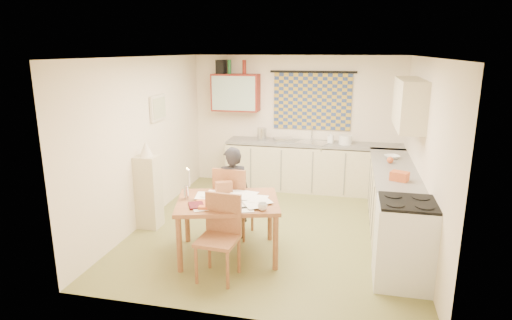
% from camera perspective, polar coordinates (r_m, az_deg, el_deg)
% --- Properties ---
extents(floor, '(4.00, 4.50, 0.02)m').
position_cam_1_polar(floor, '(6.50, 2.46, -9.14)').
color(floor, olive).
rests_on(floor, ground).
extents(ceiling, '(4.00, 4.50, 0.02)m').
position_cam_1_polar(ceiling, '(5.96, 2.73, 13.65)').
color(ceiling, white).
rests_on(ceiling, floor).
extents(wall_back, '(4.00, 0.02, 2.50)m').
position_cam_1_polar(wall_back, '(8.30, 5.36, 5.11)').
color(wall_back, '#F1E0C4').
rests_on(wall_back, floor).
extents(wall_front, '(4.00, 0.02, 2.50)m').
position_cam_1_polar(wall_front, '(3.99, -3.21, -5.26)').
color(wall_front, '#F1E0C4').
rests_on(wall_front, floor).
extents(wall_left, '(0.02, 4.50, 2.50)m').
position_cam_1_polar(wall_left, '(6.75, -14.47, 2.53)').
color(wall_left, '#F1E0C4').
rests_on(wall_left, floor).
extents(wall_right, '(0.02, 4.50, 2.50)m').
position_cam_1_polar(wall_right, '(6.10, 21.52, 0.71)').
color(wall_right, '#F1E0C4').
rests_on(wall_right, floor).
extents(window_blind, '(1.45, 0.03, 1.05)m').
position_cam_1_polar(window_blind, '(8.18, 7.50, 7.74)').
color(window_blind, navy).
rests_on(window_blind, wall_back).
extents(curtain_rod, '(1.60, 0.04, 0.04)m').
position_cam_1_polar(curtain_rod, '(8.11, 7.61, 11.58)').
color(curtain_rod, black).
rests_on(curtain_rod, wall_back).
extents(wall_cabinet, '(0.90, 0.34, 0.70)m').
position_cam_1_polar(wall_cabinet, '(8.28, -2.72, 8.97)').
color(wall_cabinet, maroon).
rests_on(wall_cabinet, wall_back).
extents(wall_cabinet_glass, '(0.84, 0.02, 0.64)m').
position_cam_1_polar(wall_cabinet_glass, '(8.12, -3.04, 8.86)').
color(wall_cabinet_glass, '#99B2A5').
rests_on(wall_cabinet_glass, wall_back).
extents(upper_cabinet_right, '(0.34, 1.30, 0.70)m').
position_cam_1_polar(upper_cabinet_right, '(6.51, 19.74, 7.07)').
color(upper_cabinet_right, '#C5B790').
rests_on(upper_cabinet_right, wall_right).
extents(framed_print, '(0.04, 0.50, 0.40)m').
position_cam_1_polar(framed_print, '(7.01, -12.93, 6.79)').
color(framed_print, beige).
rests_on(framed_print, wall_left).
extents(print_canvas, '(0.01, 0.42, 0.32)m').
position_cam_1_polar(print_canvas, '(7.00, -12.75, 6.79)').
color(print_canvas, beige).
rests_on(print_canvas, wall_left).
extents(counter_back, '(3.30, 0.62, 0.92)m').
position_cam_1_polar(counter_back, '(8.13, 7.73, -0.92)').
color(counter_back, '#C5B790').
rests_on(counter_back, floor).
extents(counter_right, '(0.62, 2.95, 0.92)m').
position_cam_1_polar(counter_right, '(6.58, 17.81, -5.25)').
color(counter_right, '#C5B790').
rests_on(counter_right, floor).
extents(stove, '(0.64, 0.64, 0.99)m').
position_cam_1_polar(stove, '(5.17, 19.19, -10.39)').
color(stove, white).
rests_on(stove, floor).
extents(sink, '(0.67, 0.62, 0.10)m').
position_cam_1_polar(sink, '(8.03, 7.66, 2.03)').
color(sink, silver).
rests_on(sink, counter_back).
extents(tap, '(0.04, 0.04, 0.28)m').
position_cam_1_polar(tap, '(8.17, 7.47, 3.55)').
color(tap, silver).
rests_on(tap, counter_back).
extents(dish_rack, '(0.43, 0.40, 0.06)m').
position_cam_1_polar(dish_rack, '(8.08, 3.67, 2.72)').
color(dish_rack, silver).
rests_on(dish_rack, counter_back).
extents(kettle, '(0.20, 0.20, 0.24)m').
position_cam_1_polar(kettle, '(8.14, 0.80, 3.48)').
color(kettle, silver).
rests_on(kettle, counter_back).
extents(mixing_bowl, '(0.31, 0.31, 0.16)m').
position_cam_1_polar(mixing_bowl, '(7.98, 11.82, 2.65)').
color(mixing_bowl, white).
rests_on(mixing_bowl, counter_back).
extents(soap_bottle, '(0.14, 0.14, 0.21)m').
position_cam_1_polar(soap_bottle, '(8.03, 9.95, 3.00)').
color(soap_bottle, white).
rests_on(soap_bottle, counter_back).
extents(bowl, '(0.39, 0.39, 0.06)m').
position_cam_1_polar(bowl, '(7.11, 17.67, 0.39)').
color(bowl, white).
rests_on(bowl, counter_right).
extents(orange_bag, '(0.27, 0.23, 0.12)m').
position_cam_1_polar(orange_bag, '(5.95, 18.58, -2.06)').
color(orange_bag, '#C25427').
rests_on(orange_bag, counter_right).
extents(fruit_orange, '(0.10, 0.10, 0.10)m').
position_cam_1_polar(fruit_orange, '(6.81, 17.46, 0.00)').
color(fruit_orange, '#C25427').
rests_on(fruit_orange, counter_right).
extents(speaker, '(0.17, 0.21, 0.26)m').
position_cam_1_polar(speaker, '(8.33, -4.65, 12.28)').
color(speaker, black).
rests_on(speaker, wall_cabinet).
extents(bottle_green, '(0.09, 0.09, 0.26)m').
position_cam_1_polar(bottle_green, '(8.28, -3.57, 12.29)').
color(bottle_green, '#195926').
rests_on(bottle_green, wall_cabinet).
extents(bottle_brown, '(0.08, 0.08, 0.26)m').
position_cam_1_polar(bottle_brown, '(8.21, -1.58, 12.29)').
color(bottle_brown, maroon).
rests_on(bottle_brown, wall_cabinet).
extents(dining_table, '(1.48, 1.27, 0.75)m').
position_cam_1_polar(dining_table, '(5.58, -3.72, -8.95)').
color(dining_table, brown).
rests_on(dining_table, floor).
extents(chair_far, '(0.50, 0.50, 1.04)m').
position_cam_1_polar(chair_far, '(6.16, -2.92, -7.21)').
color(chair_far, brown).
rests_on(chair_far, floor).
extents(chair_near, '(0.47, 0.47, 0.98)m').
position_cam_1_polar(chair_near, '(5.10, -5.01, -12.29)').
color(chair_near, brown).
rests_on(chair_near, floor).
extents(person, '(0.69, 0.63, 1.32)m').
position_cam_1_polar(person, '(5.96, -3.18, -4.46)').
color(person, black).
rests_on(person, floor).
extents(shelf_stand, '(0.32, 0.30, 1.10)m').
position_cam_1_polar(shelf_stand, '(6.56, -14.12, -4.15)').
color(shelf_stand, '#C5B790').
rests_on(shelf_stand, floor).
extents(lampshade, '(0.20, 0.20, 0.22)m').
position_cam_1_polar(lampshade, '(6.38, -14.48, 1.47)').
color(lampshade, beige).
rests_on(lampshade, shelf_stand).
extents(letter_rack, '(0.24, 0.19, 0.16)m').
position_cam_1_polar(letter_rack, '(5.68, -4.31, -3.68)').
color(letter_rack, brown).
rests_on(letter_rack, dining_table).
extents(mug, '(0.17, 0.17, 0.09)m').
position_cam_1_polar(mug, '(5.09, 0.87, -6.23)').
color(mug, white).
rests_on(mug, dining_table).
extents(magazine, '(0.37, 0.39, 0.02)m').
position_cam_1_polar(magazine, '(5.27, -8.95, -6.08)').
color(magazine, maroon).
rests_on(magazine, dining_table).
extents(book, '(0.23, 0.28, 0.02)m').
position_cam_1_polar(book, '(5.35, -8.16, -5.73)').
color(book, '#C25427').
rests_on(book, dining_table).
extents(orange_box, '(0.13, 0.10, 0.04)m').
position_cam_1_polar(orange_box, '(5.16, -7.00, -6.34)').
color(orange_box, '#C25427').
rests_on(orange_box, dining_table).
extents(eyeglasses, '(0.13, 0.11, 0.02)m').
position_cam_1_polar(eyeglasses, '(5.15, -1.93, -6.44)').
color(eyeglasses, black).
rests_on(eyeglasses, dining_table).
extents(candle_holder, '(0.06, 0.06, 0.18)m').
position_cam_1_polar(candle_holder, '(5.51, -9.28, -4.28)').
color(candle_holder, silver).
rests_on(candle_holder, dining_table).
extents(candle, '(0.03, 0.03, 0.22)m').
position_cam_1_polar(candle, '(5.41, -8.93, -2.40)').
color(candle, white).
rests_on(candle, dining_table).
extents(candle_flame, '(0.02, 0.02, 0.02)m').
position_cam_1_polar(candle_flame, '(5.38, -9.19, -1.15)').
color(candle_flame, '#FFCC66').
rests_on(candle_flame, dining_table).
extents(papers, '(1.06, 0.93, 0.03)m').
position_cam_1_polar(papers, '(5.41, -2.82, -5.30)').
color(papers, white).
rests_on(papers, dining_table).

